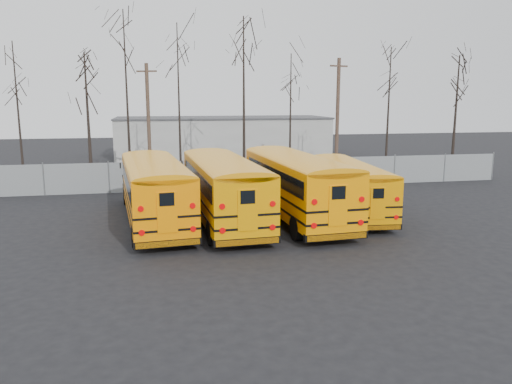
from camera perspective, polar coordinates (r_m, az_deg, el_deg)
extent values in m
plane|color=black|center=(22.63, 1.46, -5.00)|extent=(120.00, 120.00, 0.00)
cube|color=gray|center=(33.98, -2.91, 2.02)|extent=(40.00, 0.04, 2.00)
cube|color=#B5B6B1|center=(53.84, -3.85, 6.29)|extent=(22.00, 8.00, 4.00)
cylinder|color=black|center=(21.35, -13.66, -4.80)|extent=(0.40, 1.08, 1.05)
cylinder|color=black|center=(21.58, -7.34, -4.41)|extent=(0.40, 1.08, 1.05)
cylinder|color=black|center=(29.96, -14.63, -0.41)|extent=(0.40, 1.08, 1.05)
cylinder|color=black|center=(30.13, -10.11, -0.17)|extent=(0.40, 1.08, 1.05)
cube|color=#FF8301|center=(24.49, -11.47, 0.23)|extent=(3.58, 9.99, 2.47)
cube|color=#FF8301|center=(30.29, -12.46, 0.81)|extent=(2.53, 2.01, 1.05)
cube|color=black|center=(24.19, -11.47, 1.43)|extent=(3.52, 8.95, 0.74)
cube|color=black|center=(25.50, -11.60, -1.10)|extent=(3.79, 11.80, 0.09)
cube|color=black|center=(25.40, -11.64, 0.06)|extent=(3.79, 11.80, 0.09)
cube|color=black|center=(20.14, -10.04, -5.75)|extent=(2.70, 0.50, 0.29)
cube|color=black|center=(31.22, -12.54, 0.02)|extent=(2.53, 0.46, 0.27)
cube|color=#FF8301|center=(19.71, -10.12, -2.32)|extent=(0.79, 0.12, 1.63)
cylinder|color=#B20505|center=(19.80, -12.93, -4.57)|extent=(0.23, 0.06, 0.23)
cylinder|color=#B20505|center=(20.01, -7.20, -4.22)|extent=(0.23, 0.06, 0.23)
cylinder|color=#B20505|center=(19.57, -13.04, -1.90)|extent=(0.23, 0.06, 0.23)
cylinder|color=#B20505|center=(19.79, -7.26, -1.57)|extent=(0.23, 0.06, 0.23)
cylinder|color=black|center=(21.12, -5.12, -4.68)|extent=(0.36, 1.09, 1.07)
cylinder|color=black|center=(21.62, 1.25, -4.27)|extent=(0.36, 1.09, 1.07)
cylinder|color=black|center=(29.83, -7.97, -0.19)|extent=(0.36, 1.09, 1.07)
cylinder|color=black|center=(30.19, -3.39, 0.02)|extent=(0.36, 1.09, 1.07)
cube|color=orange|center=(24.40, -3.71, 0.47)|extent=(3.28, 10.12, 2.52)
cube|color=orange|center=(30.26, -5.79, 1.04)|extent=(2.52, 1.97, 1.07)
cube|color=black|center=(24.10, -3.63, 1.70)|extent=(3.26, 9.06, 0.75)
cube|color=black|center=(25.43, -4.07, -0.90)|extent=(3.42, 11.97, 0.10)
cube|color=black|center=(25.32, -4.09, 0.29)|extent=(3.42, 11.97, 0.10)
cube|color=black|center=(20.04, -1.02, -5.64)|extent=(2.76, 0.40, 0.30)
cube|color=black|center=(31.19, -6.01, 0.23)|extent=(2.58, 0.37, 0.28)
cube|color=orange|center=(19.61, -0.95, -2.12)|extent=(0.81, 0.09, 1.66)
cylinder|color=#B20505|center=(19.57, -3.85, -4.43)|extent=(0.24, 0.06, 0.24)
cylinder|color=#B20505|center=(20.03, 1.90, -4.06)|extent=(0.24, 0.06, 0.24)
cylinder|color=#B20505|center=(19.34, -3.89, -1.67)|extent=(0.24, 0.06, 0.24)
cylinder|color=#B20505|center=(19.81, 1.92, -1.35)|extent=(0.24, 0.06, 0.24)
cylinder|color=black|center=(21.79, 4.64, -4.15)|extent=(0.38, 1.11, 1.09)
cylinder|color=black|center=(22.72, 10.54, -3.69)|extent=(0.38, 1.11, 1.09)
cylinder|color=black|center=(30.39, -1.11, 0.13)|extent=(0.38, 1.11, 1.09)
cylinder|color=black|center=(31.06, 3.32, 0.34)|extent=(0.38, 1.11, 1.09)
cube|color=#FA8C01|center=(25.20, 4.65, 0.86)|extent=(3.40, 10.32, 2.57)
cube|color=#FA8C01|center=(30.97, 0.93, 1.36)|extent=(2.58, 2.02, 1.09)
cube|color=black|center=(24.90, 4.84, 2.08)|extent=(3.37, 9.23, 0.76)
cube|color=black|center=(26.20, 3.95, -0.51)|extent=(3.56, 12.20, 0.10)
cube|color=black|center=(26.10, 3.97, 0.67)|extent=(3.56, 12.20, 0.10)
cube|color=black|center=(20.98, 9.13, -5.00)|extent=(2.81, 0.42, 0.31)
cube|color=black|center=(31.90, 0.51, 0.54)|extent=(2.63, 0.39, 0.28)
cube|color=#FA8C01|center=(20.56, 9.37, -1.57)|extent=(0.82, 0.10, 1.69)
cylinder|color=#B20505|center=(20.33, 6.64, -3.85)|extent=(0.24, 0.06, 0.24)
cylinder|color=#B20505|center=(21.16, 11.89, -3.43)|extent=(0.24, 0.06, 0.24)
cylinder|color=#B20505|center=(20.11, 6.70, -1.14)|extent=(0.24, 0.06, 0.24)
cylinder|color=#B20505|center=(20.95, 12.00, -0.82)|extent=(0.24, 0.06, 0.24)
cylinder|color=black|center=(23.83, 10.23, -3.21)|extent=(0.33, 0.94, 0.92)
cylinder|color=black|center=(24.50, 14.90, -3.02)|extent=(0.33, 0.94, 0.92)
cylinder|color=black|center=(31.14, 6.17, 0.17)|extent=(0.33, 0.94, 0.92)
cylinder|color=black|center=(31.66, 9.85, 0.24)|extent=(0.33, 0.94, 0.92)
cube|color=orange|center=(26.71, 10.62, 0.65)|extent=(2.97, 8.71, 2.16)
cube|color=orange|center=(31.61, 7.90, 1.13)|extent=(2.19, 1.72, 0.92)
cube|color=black|center=(26.46, 10.77, 1.61)|extent=(2.93, 7.80, 0.64)
cube|color=black|center=(27.57, 10.10, -0.44)|extent=(3.12, 10.29, 0.08)
cube|color=black|center=(27.48, 10.13, 0.50)|extent=(3.12, 10.29, 0.08)
cube|color=black|center=(23.07, 13.56, -3.93)|extent=(2.36, 0.39, 0.26)
cube|color=black|center=(32.40, 7.56, 0.47)|extent=(2.22, 0.36, 0.24)
cube|color=orange|center=(22.73, 13.77, -1.29)|extent=(0.69, 0.09, 1.43)
cylinder|color=#B20505|center=(22.57, 11.62, -2.96)|extent=(0.20, 0.05, 0.20)
cylinder|color=#B20505|center=(23.17, 15.74, -2.79)|extent=(0.20, 0.05, 0.20)
cylinder|color=#B20505|center=(22.39, 11.69, -0.90)|extent=(0.20, 0.05, 0.20)
cylinder|color=#B20505|center=(23.00, 15.84, -0.79)|extent=(0.20, 0.05, 0.20)
cylinder|color=#4C382B|center=(37.90, -12.18, 7.71)|extent=(0.27, 0.27, 8.59)
cube|color=#4C382B|center=(37.91, -12.40, 13.33)|extent=(1.48, 0.62, 0.11)
cylinder|color=#4B362A|center=(40.16, 9.28, 8.36)|extent=(0.28, 0.28, 9.15)
cube|color=#4B362A|center=(40.20, 9.46, 14.02)|extent=(1.59, 0.60, 0.12)
cone|color=black|center=(36.54, -25.49, 7.70)|extent=(0.26, 0.26, 9.72)
cone|color=black|center=(35.55, -18.62, 7.62)|extent=(0.26, 0.26, 9.10)
cone|color=black|center=(38.00, -14.53, 10.40)|extent=(0.26, 0.26, 12.28)
cone|color=black|center=(37.58, -8.79, 9.95)|extent=(0.26, 0.26, 11.42)
cone|color=black|center=(38.75, -1.40, 10.60)|extent=(0.26, 0.26, 12.11)
cone|color=black|center=(38.43, 3.95, 8.54)|extent=(0.26, 0.26, 9.37)
cone|color=black|center=(41.66, 14.87, 8.85)|extent=(0.26, 0.26, 10.05)
cone|color=black|center=(42.27, 21.82, 7.98)|extent=(0.26, 0.26, 9.34)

